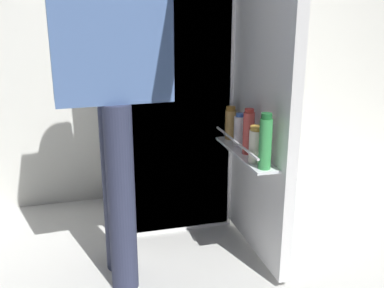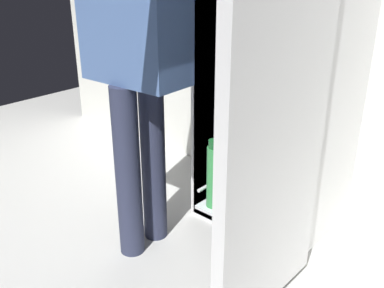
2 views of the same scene
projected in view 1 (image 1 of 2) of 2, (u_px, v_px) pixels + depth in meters
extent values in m
plane|color=silver|center=(185.00, 254.00, 2.28)|extent=(6.09, 6.09, 0.00)
cube|color=silver|center=(150.00, 8.00, 2.73)|extent=(4.40, 0.10, 2.45)
cube|color=white|center=(162.00, 72.00, 2.52)|extent=(0.67, 0.58, 1.75)
cube|color=white|center=(172.00, 79.00, 2.26)|extent=(0.63, 0.01, 1.71)
cube|color=white|center=(170.00, 68.00, 2.28)|extent=(0.59, 0.09, 0.01)
cube|color=white|center=(264.00, 84.00, 2.04)|extent=(0.05, 0.65, 1.71)
cube|color=white|center=(245.00, 153.00, 2.12)|extent=(0.11, 0.57, 0.01)
cylinder|color=silver|center=(236.00, 142.00, 2.09)|extent=(0.01, 0.54, 0.01)
cylinder|color=white|center=(240.00, 132.00, 2.18)|extent=(0.06, 0.06, 0.15)
cylinder|color=#335BB2|center=(240.00, 115.00, 2.16)|extent=(0.04, 0.04, 0.02)
cylinder|color=tan|center=(230.00, 125.00, 2.31)|extent=(0.06, 0.06, 0.15)
cylinder|color=#996623|center=(231.00, 109.00, 2.29)|extent=(0.05, 0.05, 0.02)
cylinder|color=#EDE5CC|center=(256.00, 146.00, 1.95)|extent=(0.07, 0.07, 0.15)
cylinder|color=#B78933|center=(257.00, 128.00, 1.93)|extent=(0.06, 0.06, 0.02)
cylinder|color=#DB4C47|center=(249.00, 133.00, 2.06)|extent=(0.05, 0.05, 0.20)
cylinder|color=#B22D28|center=(249.00, 111.00, 2.03)|extent=(0.04, 0.04, 0.02)
cylinder|color=green|center=(265.00, 144.00, 1.86)|extent=(0.05, 0.05, 0.22)
cylinder|color=#195B28|center=(267.00, 116.00, 1.83)|extent=(0.05, 0.05, 0.03)
cylinder|color=red|center=(185.00, 59.00, 2.29)|extent=(0.08, 0.08, 0.08)
cylinder|color=#2D334C|center=(115.00, 186.00, 2.05)|extent=(0.12, 0.12, 0.85)
cylinder|color=#2D334C|center=(121.00, 201.00, 1.89)|extent=(0.12, 0.12, 0.85)
cube|color=#4C6BA3|center=(109.00, 26.00, 1.76)|extent=(0.48, 0.25, 0.60)
cylinder|color=#4C6BA3|center=(102.00, 30.00, 1.98)|extent=(0.08, 0.08, 0.57)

